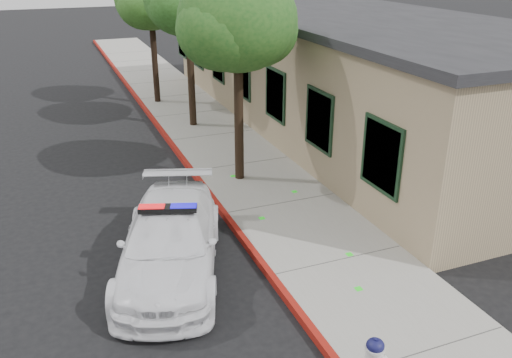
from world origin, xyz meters
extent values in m
plane|color=black|center=(0.00, 0.00, 0.00)|extent=(120.00, 120.00, 0.00)
cube|color=gray|center=(1.60, 3.00, 0.07)|extent=(3.20, 60.00, 0.15)
cube|color=maroon|center=(0.06, 3.00, 0.08)|extent=(0.14, 60.00, 0.16)
cube|color=tan|center=(6.70, 9.00, 2.00)|extent=(7.00, 20.00, 4.00)
cube|color=black|center=(6.70, 9.00, 4.12)|extent=(7.30, 20.30, 0.24)
cube|color=black|center=(3.17, 1.00, 1.95)|extent=(0.08, 1.48, 1.68)
cube|color=black|center=(3.17, 4.00, 1.95)|extent=(0.08, 1.48, 1.68)
cube|color=black|center=(3.17, 7.00, 1.95)|extent=(0.08, 1.48, 1.68)
cube|color=black|center=(3.17, 10.00, 1.95)|extent=(0.08, 1.48, 1.68)
cube|color=black|center=(3.17, 13.00, 1.95)|extent=(0.08, 1.48, 1.68)
cube|color=black|center=(3.17, 16.00, 1.95)|extent=(0.08, 1.48, 1.68)
cube|color=black|center=(3.17, 19.00, 1.95)|extent=(0.08, 1.48, 1.68)
imported|color=white|center=(-1.75, 1.15, 0.70)|extent=(3.43, 5.22, 1.41)
cube|color=black|center=(-1.75, 1.15, 1.47)|extent=(1.23, 0.65, 0.10)
cube|color=red|center=(-2.05, 1.26, 1.47)|extent=(0.57, 0.40, 0.11)
cube|color=#130BC3|center=(-1.44, 1.05, 1.47)|extent=(0.57, 0.40, 0.11)
cylinder|color=silver|center=(0.35, -3.21, 0.76)|extent=(0.31, 0.31, 0.04)
ellipsoid|color=#11113F|center=(0.35, -3.21, 0.81)|extent=(0.28, 0.28, 0.21)
cylinder|color=#11113F|center=(0.35, -3.21, 0.91)|extent=(0.07, 0.07, 0.06)
cylinder|color=black|center=(1.18, 5.00, 1.92)|extent=(0.26, 0.26, 3.54)
ellipsoid|color=#194A17|center=(1.18, 5.00, 4.58)|extent=(3.15, 3.15, 2.68)
ellipsoid|color=#194A17|center=(1.73, 5.18, 4.28)|extent=(2.36, 2.36, 2.01)
ellipsoid|color=#194A17|center=(0.74, 4.79, 4.38)|extent=(2.46, 2.46, 2.09)
cylinder|color=black|center=(1.31, 10.46, 1.98)|extent=(0.26, 0.26, 3.65)
ellipsoid|color=#214515|center=(1.56, 10.89, 4.40)|extent=(2.47, 2.47, 2.10)
ellipsoid|color=#214515|center=(1.03, 10.13, 4.49)|extent=(2.37, 2.37, 2.01)
cylinder|color=black|center=(0.77, 14.32, 1.84)|extent=(0.25, 0.25, 3.38)
ellipsoid|color=#2E591B|center=(1.23, 14.57, 4.11)|extent=(2.22, 2.22, 1.89)
ellipsoid|color=#2E591B|center=(0.52, 13.99, 4.21)|extent=(2.32, 2.32, 1.97)
camera|label=1|loc=(-3.65, -8.43, 6.26)|focal=37.38mm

